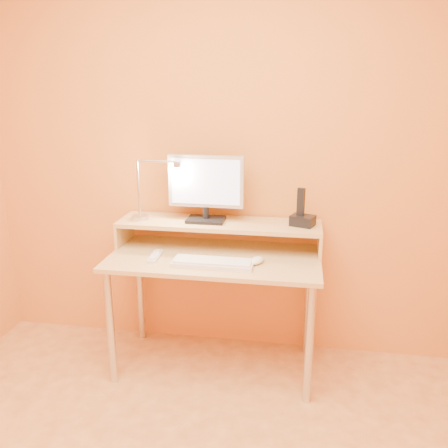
% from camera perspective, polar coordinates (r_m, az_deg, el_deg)
% --- Properties ---
extents(wall_back, '(3.00, 0.04, 2.50)m').
position_cam_1_polar(wall_back, '(2.83, -0.05, 8.46)').
color(wall_back, orange).
rests_on(wall_back, floor).
extents(desk_leg_fl, '(0.04, 0.04, 0.69)m').
position_cam_1_polar(desk_leg_fl, '(2.75, -13.74, -12.27)').
color(desk_leg_fl, silver).
rests_on(desk_leg_fl, floor).
extents(desk_leg_fr, '(0.04, 0.04, 0.69)m').
position_cam_1_polar(desk_leg_fr, '(2.56, 10.40, -14.39)').
color(desk_leg_fr, silver).
rests_on(desk_leg_fr, floor).
extents(desk_leg_bl, '(0.04, 0.04, 0.69)m').
position_cam_1_polar(desk_leg_bl, '(3.16, -10.24, -8.03)').
color(desk_leg_bl, silver).
rests_on(desk_leg_bl, floor).
extents(desk_leg_br, '(0.04, 0.04, 0.69)m').
position_cam_1_polar(desk_leg_br, '(3.00, 10.30, -9.47)').
color(desk_leg_br, silver).
rests_on(desk_leg_br, floor).
extents(desk_lower, '(1.20, 0.60, 0.02)m').
position_cam_1_polar(desk_lower, '(2.66, -1.17, -4.18)').
color(desk_lower, '#D7BA7D').
rests_on(desk_lower, floor).
extents(shelf_riser_left, '(0.02, 0.30, 0.14)m').
position_cam_1_polar(shelf_riser_left, '(2.93, -12.07, -0.92)').
color(shelf_riser_left, '#D7BA7D').
rests_on(shelf_riser_left, desk_lower).
extents(shelf_riser_right, '(0.02, 0.30, 0.14)m').
position_cam_1_polar(shelf_riser_right, '(2.74, 11.65, -2.14)').
color(shelf_riser_right, '#D7BA7D').
rests_on(shelf_riser_right, desk_lower).
extents(desk_shelf, '(1.20, 0.30, 0.02)m').
position_cam_1_polar(desk_shelf, '(2.75, -0.63, 0.04)').
color(desk_shelf, '#D7BA7D').
rests_on(desk_shelf, desk_lower).
extents(monitor_foot, '(0.22, 0.16, 0.02)m').
position_cam_1_polar(monitor_foot, '(2.76, -2.22, 0.54)').
color(monitor_foot, black).
rests_on(monitor_foot, desk_shelf).
extents(monitor_neck, '(0.04, 0.04, 0.07)m').
position_cam_1_polar(monitor_neck, '(2.75, -2.23, 1.42)').
color(monitor_neck, black).
rests_on(monitor_neck, monitor_foot).
extents(monitor_panel, '(0.45, 0.04, 0.30)m').
position_cam_1_polar(monitor_panel, '(2.71, -2.24, 5.25)').
color(monitor_panel, '#B4B4B5').
rests_on(monitor_panel, monitor_neck).
extents(monitor_back, '(0.40, 0.02, 0.26)m').
position_cam_1_polar(monitor_back, '(2.74, -2.14, 5.35)').
color(monitor_back, black).
rests_on(monitor_back, monitor_panel).
extents(monitor_screen, '(0.40, 0.01, 0.26)m').
position_cam_1_polar(monitor_screen, '(2.70, -2.31, 5.17)').
color(monitor_screen, silver).
rests_on(monitor_screen, monitor_panel).
extents(lamp_base, '(0.10, 0.10, 0.02)m').
position_cam_1_polar(lamp_base, '(2.84, -10.25, 0.80)').
color(lamp_base, silver).
rests_on(lamp_base, desk_shelf).
extents(lamp_post, '(0.01, 0.01, 0.33)m').
position_cam_1_polar(lamp_post, '(2.79, -10.44, 4.30)').
color(lamp_post, silver).
rests_on(lamp_post, lamp_base).
extents(lamp_arm, '(0.24, 0.01, 0.01)m').
position_cam_1_polar(lamp_arm, '(2.72, -8.22, 7.63)').
color(lamp_arm, silver).
rests_on(lamp_arm, lamp_post).
extents(lamp_head, '(0.04, 0.04, 0.03)m').
position_cam_1_polar(lamp_head, '(2.69, -5.75, 7.29)').
color(lamp_head, silver).
rests_on(lamp_head, lamp_arm).
extents(lamp_bulb, '(0.03, 0.03, 0.00)m').
position_cam_1_polar(lamp_bulb, '(2.70, -5.74, 6.96)').
color(lamp_bulb, '#FFEAC6').
rests_on(lamp_bulb, lamp_head).
extents(phone_dock, '(0.16, 0.14, 0.06)m').
position_cam_1_polar(phone_dock, '(2.70, 9.62, 0.42)').
color(phone_dock, black).
rests_on(phone_dock, desk_shelf).
extents(phone_handset, '(0.05, 0.04, 0.16)m').
position_cam_1_polar(phone_handset, '(2.67, 9.41, 2.70)').
color(phone_handset, black).
rests_on(phone_handset, phone_dock).
extents(phone_led, '(0.01, 0.00, 0.04)m').
position_cam_1_polar(phone_led, '(2.65, 10.59, 0.07)').
color(phone_led, '#3983FF').
rests_on(phone_led, phone_dock).
extents(keyboard, '(0.44, 0.14, 0.02)m').
position_cam_1_polar(keyboard, '(2.52, -1.40, -4.86)').
color(keyboard, silver).
rests_on(keyboard, desk_lower).
extents(mouse, '(0.10, 0.12, 0.04)m').
position_cam_1_polar(mouse, '(2.55, 4.02, -4.47)').
color(mouse, white).
rests_on(mouse, desk_lower).
extents(remote_control, '(0.06, 0.18, 0.02)m').
position_cam_1_polar(remote_control, '(2.65, -8.43, -3.94)').
color(remote_control, silver).
rests_on(remote_control, desk_lower).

